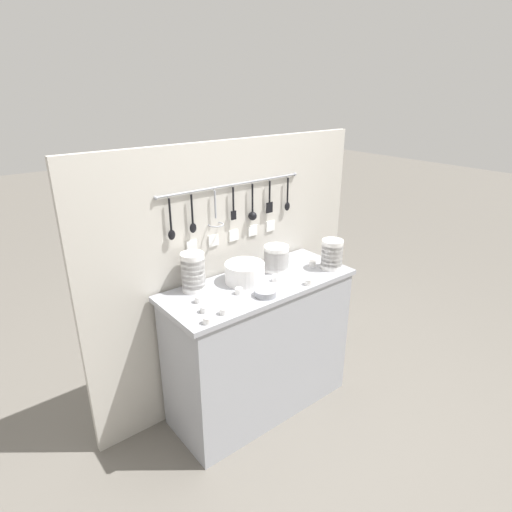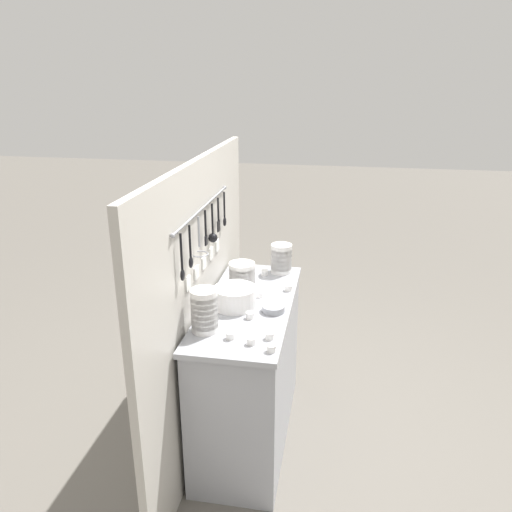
{
  "view_description": "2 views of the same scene",
  "coord_description": "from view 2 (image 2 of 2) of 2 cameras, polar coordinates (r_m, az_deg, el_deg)",
  "views": [
    {
      "loc": [
        -1.5,
        -1.83,
        2.06
      ],
      "look_at": [
        -0.02,
        0.01,
        1.1
      ],
      "focal_mm": 30.0,
      "sensor_mm": 36.0,
      "label": 1
    },
    {
      "loc": [
        -2.58,
        -0.5,
        2.19
      ],
      "look_at": [
        0.02,
        -0.04,
        1.21
      ],
      "focal_mm": 35.0,
      "sensor_mm": 36.0,
      "label": 2
    }
  ],
  "objects": [
    {
      "name": "cup_back_left",
      "position": [
        3.08,
        3.72,
        -3.67
      ],
      "size": [
        0.04,
        0.04,
        0.04
      ],
      "color": "white",
      "rests_on": "counter"
    },
    {
      "name": "counter",
      "position": [
        3.15,
        -0.8,
        -13.0
      ],
      "size": [
        1.23,
        0.5,
        0.93
      ],
      "color": "#9EA0A8",
      "rests_on": "ground"
    },
    {
      "name": "cup_by_caddy",
      "position": [
        3.3,
        0.99,
        -1.92
      ],
      "size": [
        0.04,
        0.04,
        0.04
      ],
      "color": "white",
      "rests_on": "counter"
    },
    {
      "name": "bowl_stack_back_corner",
      "position": [
        3.08,
        -1.61,
        -2.26
      ],
      "size": [
        0.16,
        0.16,
        0.16
      ],
      "color": "white",
      "rests_on": "counter"
    },
    {
      "name": "cup_back_right",
      "position": [
        2.99,
        0.36,
        -4.38
      ],
      "size": [
        0.04,
        0.04,
        0.04
      ],
      "color": "white",
      "rests_on": "counter"
    },
    {
      "name": "plate_stack",
      "position": [
        2.85,
        -2.42,
        -4.71
      ],
      "size": [
        0.24,
        0.24,
        0.12
      ],
      "color": "white",
      "rests_on": "counter"
    },
    {
      "name": "ground_plane",
      "position": [
        3.42,
        -0.76,
        -19.51
      ],
      "size": [
        20.0,
        20.0,
        0.0
      ],
      "primitive_type": "plane",
      "color": "#666059"
    },
    {
      "name": "steel_mixing_bowl",
      "position": [
        2.81,
        1.99,
        -6.01
      ],
      "size": [
        0.13,
        0.13,
        0.04
      ],
      "color": "#93969E",
      "rests_on": "counter"
    },
    {
      "name": "cup_front_right",
      "position": [
        2.74,
        -0.7,
        -6.81
      ],
      "size": [
        0.04,
        0.04,
        0.04
      ],
      "color": "white",
      "rests_on": "counter"
    },
    {
      "name": "cup_edge_near",
      "position": [
        2.49,
        -0.54,
        -9.69
      ],
      "size": [
        0.04,
        0.04,
        0.04
      ],
      "color": "white",
      "rests_on": "counter"
    },
    {
      "name": "cup_front_left",
      "position": [
        2.54,
        -2.96,
        -9.08
      ],
      "size": [
        0.04,
        0.04,
        0.04
      ],
      "color": "white",
      "rests_on": "counter"
    },
    {
      "name": "cup_beside_plates",
      "position": [
        2.54,
        1.58,
        -9.1
      ],
      "size": [
        0.04,
        0.04,
        0.04
      ],
      "color": "white",
      "rests_on": "counter"
    },
    {
      "name": "back_wall",
      "position": [
        3.0,
        -6.22,
        -5.75
      ],
      "size": [
        2.03,
        0.11,
        1.75
      ],
      "color": "#BCB7AD",
      "rests_on": "ground"
    },
    {
      "name": "bowl_stack_tall_left",
      "position": [
        3.32,
        2.91,
        -0.28
      ],
      "size": [
        0.14,
        0.14,
        0.2
      ],
      "color": "white",
      "rests_on": "counter"
    },
    {
      "name": "bowl_stack_nested_right",
      "position": [
        2.58,
        -5.92,
        -6.22
      ],
      "size": [
        0.14,
        0.14,
        0.23
      ],
      "color": "white",
      "rests_on": "counter"
    },
    {
      "name": "cup_mid_row",
      "position": [
        2.43,
        1.76,
        -10.51
      ],
      "size": [
        0.04,
        0.04,
        0.04
      ],
      "color": "white",
      "rests_on": "counter"
    }
  ]
}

